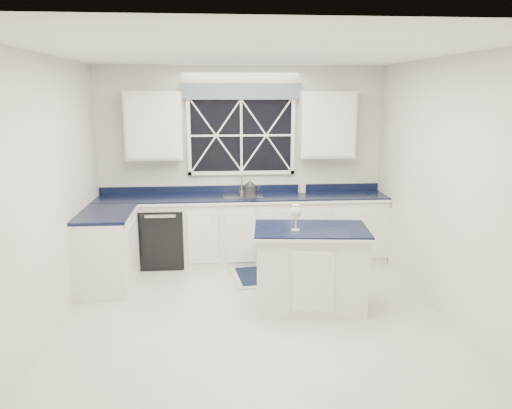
{
  "coord_description": "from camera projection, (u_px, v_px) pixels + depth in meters",
  "views": [
    {
      "loc": [
        -0.39,
        -4.76,
        2.34
      ],
      "look_at": [
        0.05,
        0.4,
        1.17
      ],
      "focal_mm": 35.0,
      "sensor_mm": 36.0,
      "label": 1
    }
  ],
  "objects": [
    {
      "name": "ground",
      "position": [
        254.0,
        323.0,
        5.18
      ],
      "size": [
        4.5,
        4.5,
        0.0
      ],
      "primitive_type": "plane",
      "color": "#BBBBB6",
      "rests_on": "ground"
    },
    {
      "name": "back_wall",
      "position": [
        241.0,
        164.0,
        7.07
      ],
      "size": [
        4.0,
        0.1,
        2.7
      ],
      "primitive_type": "cube",
      "color": "beige",
      "rests_on": "ground"
    },
    {
      "name": "base_cabinets",
      "position": [
        219.0,
        234.0,
        6.78
      ],
      "size": [
        3.99,
        1.6,
        0.9
      ],
      "color": "silver",
      "rests_on": "ground"
    },
    {
      "name": "countertop",
      "position": [
        243.0,
        198.0,
        6.87
      ],
      "size": [
        3.98,
        0.64,
        0.04
      ],
      "primitive_type": "cube",
      "color": "black",
      "rests_on": "base_cabinets"
    },
    {
      "name": "dishwasher",
      "position": [
        164.0,
        235.0,
        6.89
      ],
      "size": [
        0.6,
        0.58,
        0.82
      ],
      "primitive_type": "cube",
      "color": "black",
      "rests_on": "ground"
    },
    {
      "name": "window",
      "position": [
        241.0,
        130.0,
        6.91
      ],
      "size": [
        1.65,
        0.09,
        1.26
      ],
      "color": "black",
      "rests_on": "ground"
    },
    {
      "name": "upper_cabinets",
      "position": [
        242.0,
        125.0,
        6.78
      ],
      "size": [
        3.1,
        0.34,
        0.9
      ],
      "color": "silver",
      "rests_on": "ground"
    },
    {
      "name": "faucet",
      "position": [
        242.0,
        182.0,
        7.02
      ],
      "size": [
        0.05,
        0.2,
        0.3
      ],
      "color": "#B3B3B5",
      "rests_on": "countertop"
    },
    {
      "name": "island",
      "position": [
        310.0,
        268.0,
        5.47
      ],
      "size": [
        1.29,
        0.86,
        0.91
      ],
      "rotation": [
        0.0,
        0.0,
        -0.11
      ],
      "color": "silver",
      "rests_on": "ground"
    },
    {
      "name": "rug",
      "position": [
        283.0,
        274.0,
        6.53
      ],
      "size": [
        1.4,
        0.94,
        0.02
      ],
      "rotation": [
        0.0,
        0.0,
        0.11
      ],
      "color": "#AEAEA9",
      "rests_on": "ground"
    },
    {
      "name": "kettle",
      "position": [
        250.0,
        189.0,
        6.86
      ],
      "size": [
        0.31,
        0.19,
        0.22
      ],
      "rotation": [
        0.0,
        0.0,
        0.05
      ],
      "color": "#2D2D2F",
      "rests_on": "countertop"
    },
    {
      "name": "wine_glass",
      "position": [
        296.0,
        213.0,
        5.25
      ],
      "size": [
        0.12,
        0.12,
        0.28
      ],
      "color": "silver",
      "rests_on": "island"
    },
    {
      "name": "soap_bottle",
      "position": [
        302.0,
        186.0,
        7.1
      ],
      "size": [
        0.1,
        0.1,
        0.19
      ],
      "primitive_type": "imported",
      "rotation": [
        0.0,
        0.0,
        0.2
      ],
      "color": "silver",
      "rests_on": "countertop"
    }
  ]
}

